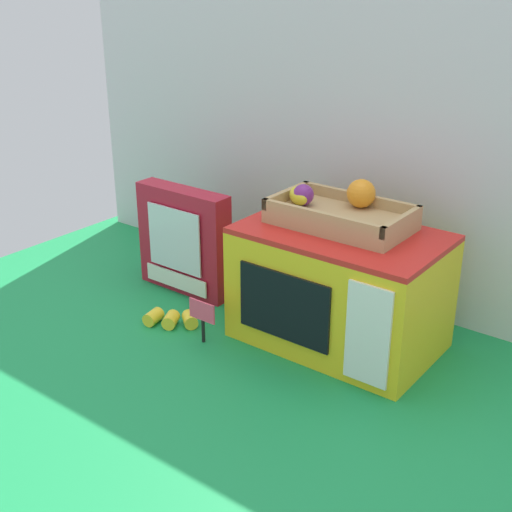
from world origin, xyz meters
TOP-DOWN VIEW (x-y plane):
  - ground_plane at (0.00, 0.00)m, footprint 1.70×1.70m
  - display_back_panel at (0.00, 0.29)m, footprint 1.61×0.03m
  - toy_microwave at (0.16, 0.04)m, footprint 0.43×0.27m
  - food_groups_crate at (0.13, 0.08)m, footprint 0.29×0.17m
  - cookie_set_box at (-0.29, 0.03)m, footprint 0.26×0.06m
  - price_sign at (-0.08, -0.14)m, footprint 0.07×0.01m
  - loose_toy_banana at (-0.19, -0.13)m, footprint 0.12×0.09m

SIDE VIEW (x-z plane):
  - ground_plane at x=0.00m, z-range 0.00..0.00m
  - loose_toy_banana at x=-0.19m, z-range 0.00..0.03m
  - price_sign at x=-0.08m, z-range 0.02..0.12m
  - toy_microwave at x=0.16m, z-range 0.00..0.26m
  - cookie_set_box at x=-0.29m, z-range 0.00..0.27m
  - food_groups_crate at x=0.13m, z-range 0.24..0.33m
  - display_back_panel at x=0.00m, z-range 0.00..0.78m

